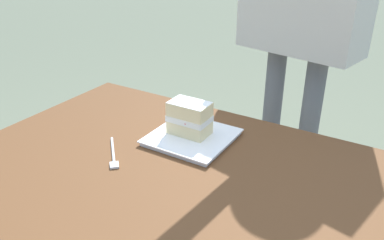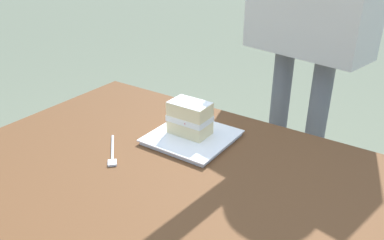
# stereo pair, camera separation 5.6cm
# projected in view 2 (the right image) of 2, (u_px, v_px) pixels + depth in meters

# --- Properties ---
(patio_table) EXTENTS (1.49, 0.91, 0.70)m
(patio_table) POSITION_uv_depth(u_px,v_px,m) (205.00, 225.00, 0.98)
(patio_table) COLOR brown
(patio_table) RESTS_ON ground
(dessert_plate) EXTENTS (0.24, 0.24, 0.02)m
(dessert_plate) POSITION_uv_depth(u_px,v_px,m) (192.00, 137.00, 1.19)
(dessert_plate) COLOR white
(dessert_plate) RESTS_ON patio_table
(cake_slice) EXTENTS (0.12, 0.08, 0.10)m
(cake_slice) POSITION_uv_depth(u_px,v_px,m) (190.00, 118.00, 1.18)
(cake_slice) COLOR beige
(cake_slice) RESTS_ON dessert_plate
(dessert_fork) EXTENTS (0.13, 0.13, 0.01)m
(dessert_fork) POSITION_uv_depth(u_px,v_px,m) (112.00, 152.00, 1.12)
(dessert_fork) COLOR silver
(dessert_fork) RESTS_ON patio_table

